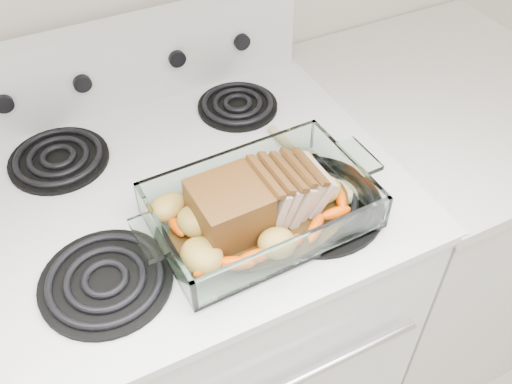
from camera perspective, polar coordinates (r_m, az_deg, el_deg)
name	(u,v)px	position (r m, az deg, el deg)	size (l,w,h in m)	color
electric_range	(199,316)	(1.42, -5.70, -12.25)	(0.78, 0.70, 1.12)	silver
counter_right	(419,228)	(1.67, 15.95, -3.46)	(0.58, 0.68, 0.93)	silver
baking_dish	(261,212)	(0.97, 0.53, -1.97)	(0.36, 0.24, 0.07)	silver
pork_roast	(249,202)	(0.94, -0.70, -1.05)	(0.23, 0.11, 0.09)	#5C300D
roast_vegetables	(249,194)	(0.98, -0.71, -0.16)	(0.38, 0.21, 0.05)	#EE4F00
wooden_spoon	(324,176)	(1.06, 6.80, 1.64)	(0.07, 0.25, 0.02)	tan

